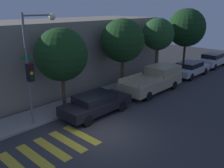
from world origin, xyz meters
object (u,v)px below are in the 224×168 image
object	(u,v)px
sedan_middle	(190,68)
tree_midblock	(123,41)
sedan_far_end	(213,60)
tree_far_end	(158,34)
pickup_truck	(154,79)
tree_behind_truck	(186,28)
sedan_near_corner	(96,103)
tree_near_corner	(61,55)
traffic_light_pole	(34,58)

from	to	relation	value
sedan_middle	tree_midblock	distance (m)	8.27
sedan_far_end	tree_far_end	distance (m)	8.80
tree_midblock	tree_far_end	xyz separation A→B (m)	(4.64, 0.00, 0.09)
pickup_truck	tree_behind_truck	bearing A→B (deg)	13.01
sedan_near_corner	tree_behind_truck	xyz separation A→B (m)	(14.28, 1.89, 3.47)
tree_behind_truck	sedan_middle	bearing A→B (deg)	-140.59
sedan_middle	sedan_far_end	distance (m)	5.21
sedan_near_corner	tree_midblock	distance (m)	5.83
sedan_far_end	tree_far_end	size ratio (longest dim) A/B	0.84
sedan_near_corner	tree_midblock	size ratio (longest dim) A/B	0.82
sedan_middle	tree_behind_truck	bearing A→B (deg)	39.41
sedan_middle	tree_near_corner	bearing A→B (deg)	171.69
sedan_middle	tree_near_corner	distance (m)	13.35
traffic_light_pole	sedan_far_end	distance (m)	20.47
pickup_truck	tree_far_end	size ratio (longest dim) A/B	1.04
traffic_light_pole	tree_far_end	world-z (taller)	traffic_light_pole
sedan_middle	sedan_far_end	world-z (taller)	sedan_far_end
tree_near_corner	tree_behind_truck	world-z (taller)	tree_behind_truck
sedan_near_corner	pickup_truck	size ratio (longest dim) A/B	0.80
sedan_far_end	tree_midblock	world-z (taller)	tree_midblock
sedan_middle	tree_far_end	size ratio (longest dim) A/B	0.85
pickup_truck	tree_near_corner	xyz separation A→B (m)	(-7.04, 1.89, 2.63)
tree_far_end	pickup_truck	bearing A→B (deg)	-148.52
sedan_far_end	tree_behind_truck	world-z (taller)	tree_behind_truck
tree_midblock	tree_behind_truck	world-z (taller)	tree_behind_truck
traffic_light_pole	tree_behind_truck	distance (m)	17.32
sedan_near_corner	tree_near_corner	xyz separation A→B (m)	(-0.93, 1.89, 2.81)
tree_behind_truck	sedan_near_corner	bearing A→B (deg)	-172.48
sedan_near_corner	tree_behind_truck	size ratio (longest dim) A/B	0.73
traffic_light_pole	sedan_middle	size ratio (longest dim) A/B	1.32
traffic_light_pole	tree_behind_truck	size ratio (longest dim) A/B	0.98
tree_near_corner	pickup_truck	bearing A→B (deg)	-14.99
traffic_light_pole	pickup_truck	bearing A→B (deg)	-7.93
sedan_far_end	tree_behind_truck	distance (m)	4.87
sedan_far_end	tree_near_corner	bearing A→B (deg)	174.06
pickup_truck	sedan_middle	size ratio (longest dim) A/B	1.23
tree_far_end	tree_behind_truck	bearing A→B (deg)	-0.00
pickup_truck	tree_near_corner	distance (m)	7.75
traffic_light_pole	sedan_middle	bearing A→B (deg)	-4.85
sedan_middle	tree_midblock	world-z (taller)	tree_midblock
sedan_near_corner	tree_behind_truck	world-z (taller)	tree_behind_truck
tree_behind_truck	traffic_light_pole	bearing A→B (deg)	-177.97
tree_midblock	tree_far_end	world-z (taller)	tree_midblock
traffic_light_pole	tree_near_corner	bearing A→B (deg)	16.30
traffic_light_pole	tree_far_end	distance (m)	12.24
sedan_middle	tree_midblock	xyz separation A→B (m)	(-7.43, 1.89, 3.10)
tree_near_corner	sedan_near_corner	bearing A→B (deg)	-63.81
tree_near_corner	tree_far_end	xyz separation A→B (m)	(10.12, 0.00, 0.39)
tree_near_corner	tree_behind_truck	size ratio (longest dim) A/B	0.84
sedan_near_corner	pickup_truck	world-z (taller)	pickup_truck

